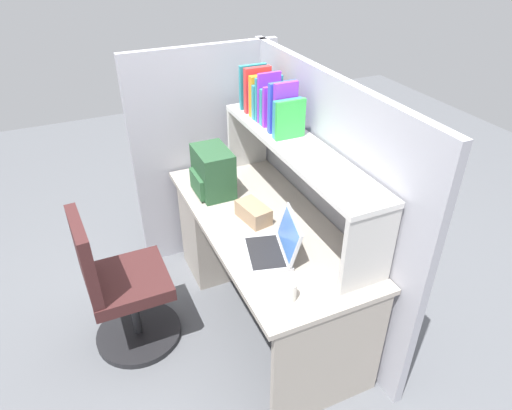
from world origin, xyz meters
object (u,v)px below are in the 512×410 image
(backpack, at_px, (212,172))
(office_chair, at_px, (121,292))
(tissue_box, at_px, (253,212))
(computer_mouse, at_px, (220,170))
(laptop, at_px, (275,246))
(paper_cup, at_px, (288,291))

(backpack, distance_m, office_chair, 0.90)
(backpack, relative_size, tissue_box, 1.36)
(office_chair, bearing_deg, backpack, -69.68)
(office_chair, bearing_deg, computer_mouse, -60.22)
(laptop, xyz_separation_m, office_chair, (-0.43, -0.77, -0.39))
(backpack, distance_m, computer_mouse, 0.30)
(backpack, height_order, computer_mouse, backpack)
(paper_cup, bearing_deg, laptop, 164.53)
(backpack, relative_size, paper_cup, 3.16)
(laptop, xyz_separation_m, computer_mouse, (-0.97, 0.06, -0.03))
(backpack, bearing_deg, office_chair, -66.22)
(tissue_box, bearing_deg, paper_cup, -20.35)
(laptop, height_order, computer_mouse, laptop)
(computer_mouse, relative_size, tissue_box, 0.47)
(backpack, height_order, paper_cup, backpack)
(laptop, xyz_separation_m, backpack, (-0.73, -0.08, 0.09))
(computer_mouse, height_order, office_chair, office_chair)
(computer_mouse, distance_m, tissue_box, 0.64)
(laptop, bearing_deg, tissue_box, 175.16)
(tissue_box, bearing_deg, backpack, -175.17)
(laptop, height_order, tissue_box, laptop)
(laptop, bearing_deg, paper_cup, -15.47)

